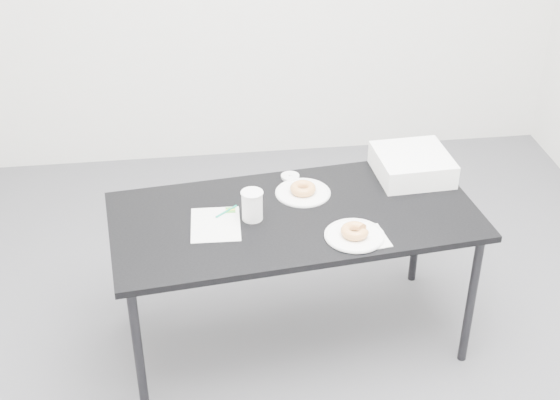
{
  "coord_description": "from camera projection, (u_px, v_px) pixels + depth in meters",
  "views": [
    {
      "loc": [
        -0.38,
        -2.62,
        2.52
      ],
      "look_at": [
        -0.04,
        0.02,
        0.85
      ],
      "focal_mm": 50.0,
      "sensor_mm": 36.0,
      "label": 1
    }
  ],
  "objects": [
    {
      "name": "floor",
      "position": [
        288.0,
        359.0,
        3.58
      ],
      "size": [
        4.0,
        4.0,
        0.0
      ],
      "primitive_type": "plane",
      "color": "#4B4C50",
      "rests_on": "ground"
    },
    {
      "name": "table",
      "position": [
        295.0,
        224.0,
        3.34
      ],
      "size": [
        1.63,
        0.89,
        0.71
      ],
      "rotation": [
        0.0,
        0.0,
        0.11
      ],
      "color": "black",
      "rests_on": "floor"
    },
    {
      "name": "scorecard",
      "position": [
        216.0,
        224.0,
        3.24
      ],
      "size": [
        0.21,
        0.27,
        0.0
      ],
      "primitive_type": "cube",
      "rotation": [
        0.0,
        0.0,
        -0.04
      ],
      "color": "silver",
      "rests_on": "table"
    },
    {
      "name": "logo_patch",
      "position": [
        230.0,
        210.0,
        3.33
      ],
      "size": [
        0.04,
        0.04,
        0.0
      ],
      "primitive_type": "cube",
      "rotation": [
        0.0,
        0.0,
        -0.04
      ],
      "color": "green",
      "rests_on": "scorecard"
    },
    {
      "name": "pen",
      "position": [
        226.0,
        211.0,
        3.31
      ],
      "size": [
        0.1,
        0.08,
        0.01
      ],
      "primitive_type": "cylinder",
      "rotation": [
        0.0,
        1.57,
        0.71
      ],
      "color": "#0B8062",
      "rests_on": "scorecard"
    },
    {
      "name": "napkin",
      "position": [
        365.0,
        238.0,
        3.15
      ],
      "size": [
        0.19,
        0.19,
        0.0
      ],
      "primitive_type": "cube",
      "rotation": [
        0.0,
        0.0,
        0.14
      ],
      "color": "silver",
      "rests_on": "table"
    },
    {
      "name": "plate_near",
      "position": [
        355.0,
        236.0,
        3.16
      ],
      "size": [
        0.25,
        0.25,
        0.01
      ],
      "primitive_type": "cylinder",
      "color": "white",
      "rests_on": "napkin"
    },
    {
      "name": "donut_near",
      "position": [
        355.0,
        231.0,
        3.15
      ],
      "size": [
        0.12,
        0.12,
        0.04
      ],
      "primitive_type": "torus",
      "rotation": [
        0.0,
        0.0,
        0.0
      ],
      "color": "#C47F3E",
      "rests_on": "plate_near"
    },
    {
      "name": "plate_far",
      "position": [
        303.0,
        193.0,
        3.45
      ],
      "size": [
        0.24,
        0.24,
        0.01
      ],
      "primitive_type": "cylinder",
      "color": "white",
      "rests_on": "table"
    },
    {
      "name": "donut_far",
      "position": [
        303.0,
        188.0,
        3.44
      ],
      "size": [
        0.14,
        0.14,
        0.04
      ],
      "primitive_type": "torus",
      "rotation": [
        0.0,
        0.0,
        0.21
      ],
      "color": "#C47F3E",
      "rests_on": "plate_far"
    },
    {
      "name": "coffee_cup",
      "position": [
        252.0,
        205.0,
        3.24
      ],
      "size": [
        0.09,
        0.09,
        0.13
      ],
      "primitive_type": "cylinder",
      "color": "white",
      "rests_on": "table"
    },
    {
      "name": "cup_lid",
      "position": [
        290.0,
        176.0,
        3.57
      ],
      "size": [
        0.08,
        0.08,
        0.01
      ],
      "primitive_type": "cylinder",
      "color": "silver",
      "rests_on": "table"
    },
    {
      "name": "bakery_box",
      "position": [
        412.0,
        165.0,
        3.56
      ],
      "size": [
        0.34,
        0.34,
        0.11
      ],
      "primitive_type": "cube",
      "rotation": [
        0.0,
        0.0,
        0.06
      ],
      "color": "white",
      "rests_on": "table"
    }
  ]
}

